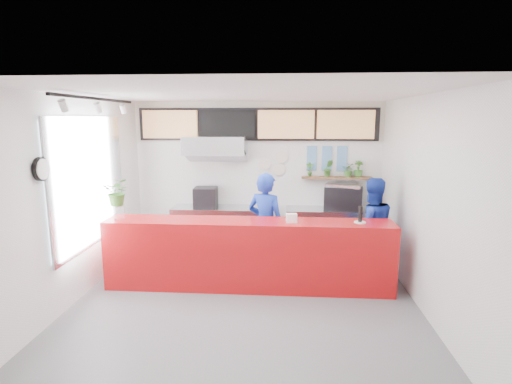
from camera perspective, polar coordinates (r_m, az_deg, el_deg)
The scene contains 46 objects.
floor at distance 6.23m, azimuth -1.43°, elevation -14.89°, with size 5.00×5.00×0.00m, color slate.
ceiling at distance 5.64m, azimuth -1.57°, elevation 13.84°, with size 5.00×5.00×0.00m, color silver.
wall_back at distance 8.20m, azimuth 0.21°, elevation 2.29°, with size 5.00×5.00×0.00m, color white.
wall_left at distance 6.49m, azimuth -24.06°, elevation -0.82°, with size 5.00×5.00×0.00m, color white.
wall_right at distance 6.04m, azimuth 22.82°, elevation -1.50°, with size 5.00×5.00×0.00m, color white.
service_counter at distance 6.39m, azimuth -1.10°, elevation -8.89°, with size 4.50×0.60×1.10m, color #A90C0F.
cream_band at distance 8.11m, azimuth 0.21°, elevation 10.00°, with size 5.00×0.02×0.80m, color beige.
prep_bench at distance 8.22m, azimuth -5.54°, elevation -5.22°, with size 1.80×0.60×0.90m, color #B2B5BA.
panini_oven at distance 8.11m, azimuth -7.20°, elevation -0.75°, with size 0.44×0.44×0.40m, color black.
extraction_hood at distance 7.89m, azimuth -5.82°, elevation 6.66°, with size 1.20×0.70×0.35m, color #B2B5BA.
hood_lip at distance 7.90m, azimuth -5.79°, elevation 5.21°, with size 1.20×0.70×0.08m, color #B2B5BA.
right_bench at distance 8.17m, azimuth 10.66°, elevation -5.47°, with size 1.80×0.60×0.90m, color #B2B5BA.
espresso_machine at distance 8.04m, azimuth 12.39°, elevation -0.80°, with size 0.72×0.51×0.46m, color black.
espresso_tray at distance 7.99m, azimuth 12.46°, elevation 0.96°, with size 0.67×0.46×0.06m, color silver.
herb_shelf at distance 8.15m, azimuth 11.45°, elevation 2.03°, with size 1.40×0.18×0.04m, color brown.
menu_board_far_left at distance 8.31m, azimuth -12.15°, elevation 9.43°, with size 1.10×0.10×0.55m, color tan.
menu_board_mid_left at distance 8.06m, azimuth -4.09°, elevation 9.61°, with size 1.10×0.10×0.55m, color black.
menu_board_mid_right at distance 7.98m, azimuth 4.29°, elevation 9.60°, with size 1.10×0.10×0.55m, color tan.
menu_board_far_right at distance 8.07m, azimuth 12.67°, elevation 9.39°, with size 1.10×0.10×0.55m, color tan.
soffit at distance 8.08m, azimuth 0.19°, elevation 9.64°, with size 4.80×0.04×0.65m, color black.
window_pane at distance 6.70m, azimuth -22.76°, elevation 1.35°, with size 0.04×2.20×1.90m, color silver.
window_frame at distance 6.69m, azimuth -22.61°, elevation 1.35°, with size 0.03×2.30×2.00m, color #B2B5BA.
wall_clock_rim at distance 5.62m, azimuth -28.39°, elevation 2.89°, with size 0.30×0.30×0.05m, color black.
wall_clock_face at distance 5.60m, azimuth -28.13°, elevation 2.90°, with size 0.26×0.26×0.02m, color white.
track_rail at distance 6.20m, azimuth -21.73°, elevation 12.26°, with size 0.05×2.40×0.04m, color black.
dec_plate_a at distance 8.13m, azimuth 1.25°, elevation 3.99°, with size 0.24×0.24×0.03m, color silver.
dec_plate_b at distance 8.14m, azimuth 3.36°, elevation 3.27°, with size 0.24×0.24×0.03m, color silver.
dec_plate_c at distance 8.17m, azimuth 1.24°, elevation 1.90°, with size 0.24×0.24×0.03m, color silver.
dec_plate_d at distance 8.11m, azimuth 3.73°, elevation 5.02°, with size 0.24×0.24×0.03m, color silver.
photo_frame_a at distance 8.13m, azimuth 8.00°, elevation 5.66°, with size 0.20×0.02×0.25m, color #598CBF.
photo_frame_b at distance 8.15m, azimuth 10.11°, elevation 5.62°, with size 0.20×0.02×0.25m, color #598CBF.
photo_frame_c at distance 8.19m, azimuth 12.21°, elevation 5.56°, with size 0.20×0.02×0.25m, color #598CBF.
photo_frame_d at distance 8.15m, azimuth 7.95°, elevation 3.91°, with size 0.20×0.02×0.25m, color #598CBF.
photo_frame_e at distance 8.18m, azimuth 10.05°, elevation 3.87°, with size 0.20×0.02×0.25m, color #598CBF.
photo_frame_f at distance 8.21m, azimuth 12.14°, elevation 3.83°, with size 0.20×0.02×0.25m, color #598CBF.
staff_center at distance 6.76m, azimuth 1.39°, elevation -4.74°, with size 0.65×0.43×1.79m, color #162F98.
staff_right at distance 7.03m, azimuth 16.07°, elevation -4.92°, with size 0.83×0.65×1.70m, color #162F98.
herb_a at distance 8.08m, azimuth 7.66°, elevation 3.24°, with size 0.15×0.10×0.29m, color #396F26.
herb_b at distance 8.11m, azimuth 10.28°, elevation 3.38°, with size 0.19×0.15×0.34m, color #396F26.
herb_c at distance 8.17m, azimuth 13.11°, elevation 3.09°, with size 0.25×0.21×0.27m, color #396F26.
herb_d at distance 8.20m, azimuth 14.43°, elevation 3.23°, with size 0.18×0.16×0.32m, color #396F26.
glass_vase at distance 6.66m, azimuth -18.99°, elevation -2.80°, with size 0.17×0.17×0.21m, color white.
basil_vase at distance 6.59m, azimuth -19.17°, elevation 0.04°, with size 0.40×0.34×0.44m, color #396F26.
napkin_holder at distance 6.13m, azimuth 5.10°, elevation -3.73°, with size 0.16×0.10×0.14m, color white.
white_plate at distance 6.31m, azimuth 14.63°, elevation -4.20°, with size 0.18×0.18×0.01m, color white.
pepper_mill at distance 6.28m, azimuth 14.69°, elevation -3.08°, with size 0.06×0.06×0.24m, color black.
Camera 1 is at (0.55, -5.60, 2.67)m, focal length 28.00 mm.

